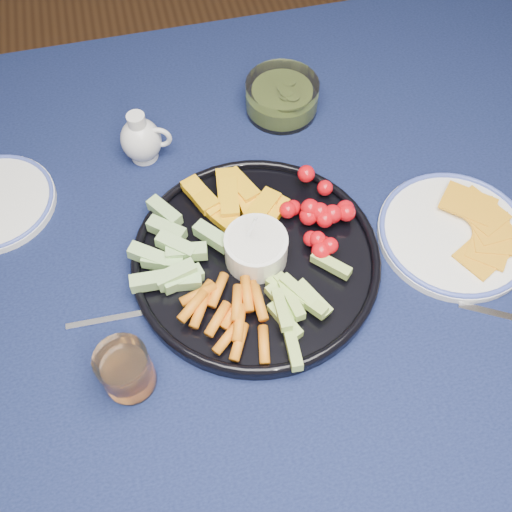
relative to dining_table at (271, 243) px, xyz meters
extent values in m
plane|color=brown|center=(0.00, 0.00, -0.66)|extent=(4.00, 4.00, 0.00)
cylinder|color=#493018|center=(0.72, 0.42, -0.31)|extent=(0.07, 0.07, 0.70)
cube|color=#493018|center=(0.00, 0.00, 0.06)|extent=(1.60, 1.00, 0.04)
cube|color=black|center=(0.00, 0.00, 0.08)|extent=(1.66, 1.06, 0.01)
cube|color=black|center=(0.00, 0.53, -0.06)|extent=(1.66, 0.01, 0.30)
cylinder|color=black|center=(-0.05, -0.09, 0.10)|extent=(0.39, 0.39, 0.02)
torus|color=black|center=(-0.05, -0.09, 0.11)|extent=(0.40, 0.40, 0.02)
cylinder|color=white|center=(-0.05, -0.09, 0.13)|extent=(0.10, 0.10, 0.05)
cylinder|color=white|center=(-0.05, -0.09, 0.15)|extent=(0.09, 0.09, 0.01)
cylinder|color=white|center=(-0.19, 0.18, 0.09)|extent=(0.05, 0.05, 0.01)
ellipsoid|color=white|center=(-0.19, 0.18, 0.13)|extent=(0.07, 0.07, 0.08)
cylinder|color=white|center=(-0.19, 0.18, 0.17)|extent=(0.03, 0.03, 0.03)
torus|color=white|center=(-0.16, 0.17, 0.14)|extent=(0.05, 0.02, 0.04)
torus|color=#4557C1|center=(-0.19, 0.18, 0.16)|extent=(0.04, 0.04, 0.00)
cylinder|color=white|center=(0.08, 0.24, 0.12)|extent=(0.14, 0.14, 0.06)
cylinder|color=#596D1F|center=(0.08, 0.24, 0.11)|extent=(0.11, 0.11, 0.03)
cylinder|color=white|center=(0.28, -0.12, 0.09)|extent=(0.25, 0.25, 0.01)
torus|color=#4557C1|center=(0.28, -0.12, 0.10)|extent=(0.25, 0.25, 0.01)
cylinder|color=white|center=(-0.27, -0.24, 0.13)|extent=(0.07, 0.07, 0.09)
cylinder|color=#CB6E17|center=(-0.27, -0.24, 0.11)|extent=(0.06, 0.06, 0.05)
cube|color=white|center=(-0.29, -0.13, 0.09)|extent=(0.13, 0.01, 0.00)
cube|color=white|center=(-0.21, -0.13, 0.09)|extent=(0.03, 0.02, 0.00)
cube|color=white|center=(0.30, -0.28, 0.09)|extent=(0.14, 0.09, 0.00)
camera|label=1|loc=(-0.16, -0.55, 0.88)|focal=40.00mm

